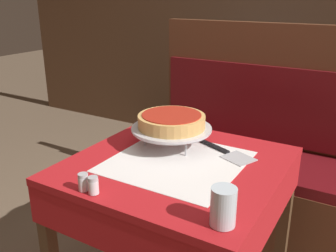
{
  "coord_description": "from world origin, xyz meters",
  "views": [
    {
      "loc": [
        0.66,
        -1.19,
        1.38
      ],
      "look_at": [
        -0.1,
        0.09,
        0.85
      ],
      "focal_mm": 40.0,
      "sensor_mm": 36.0,
      "label": 1
    }
  ],
  "objects": [
    {
      "name": "deep_dish_pizza",
      "position": [
        -0.1,
        0.12,
        0.86
      ],
      "size": [
        0.29,
        0.29,
        0.06
      ],
      "color": "tan",
      "rests_on": "pizza_pan_stand"
    },
    {
      "name": "condiment_caddy",
      "position": [
        -0.26,
        1.55,
        0.79
      ],
      "size": [
        0.13,
        0.13,
        0.17
      ],
      "color": "black",
      "rests_on": "dining_table_rear"
    },
    {
      "name": "booth_bench",
      "position": [
        0.05,
        0.84,
        0.35
      ],
      "size": [
        1.35,
        0.52,
        1.22
      ],
      "color": "brown",
      "rests_on": "ground_plane"
    },
    {
      "name": "dining_table_rear",
      "position": [
        -0.27,
        1.51,
        0.63
      ],
      "size": [
        0.64,
        0.64,
        0.74
      ],
      "color": "#194799",
      "rests_on": "ground_plane"
    },
    {
      "name": "back_wall_panel",
      "position": [
        0.0,
        2.02,
        1.2
      ],
      "size": [
        6.0,
        0.04,
        2.4
      ],
      "primitive_type": "cube",
      "color": "brown",
      "rests_on": "ground_plane"
    },
    {
      "name": "pepper_shaker",
      "position": [
        -0.12,
        -0.36,
        0.78
      ],
      "size": [
        0.04,
        0.04,
        0.06
      ],
      "color": "silver",
      "rests_on": "dining_table_front"
    },
    {
      "name": "dining_table_front",
      "position": [
        0.0,
        0.0,
        0.64
      ],
      "size": [
        0.81,
        0.81,
        0.75
      ],
      "color": "red",
      "rests_on": "ground_plane"
    },
    {
      "name": "water_glass_near",
      "position": [
        0.32,
        -0.31,
        0.8
      ],
      "size": [
        0.08,
        0.08,
        0.12
      ],
      "color": "silver",
      "rests_on": "dining_table_front"
    },
    {
      "name": "pizza_pan_stand",
      "position": [
        -0.1,
        0.12,
        0.82
      ],
      "size": [
        0.35,
        0.35,
        0.09
      ],
      "color": "#ADADB2",
      "rests_on": "dining_table_front"
    },
    {
      "name": "pizza_server",
      "position": [
        0.14,
        0.18,
        0.75
      ],
      "size": [
        0.3,
        0.17,
        0.01
      ],
      "color": "#BCBCC1",
      "rests_on": "dining_table_front"
    },
    {
      "name": "salt_shaker",
      "position": [
        -0.16,
        -0.36,
        0.78
      ],
      "size": [
        0.04,
        0.04,
        0.06
      ],
      "color": "silver",
      "rests_on": "dining_table_front"
    }
  ]
}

